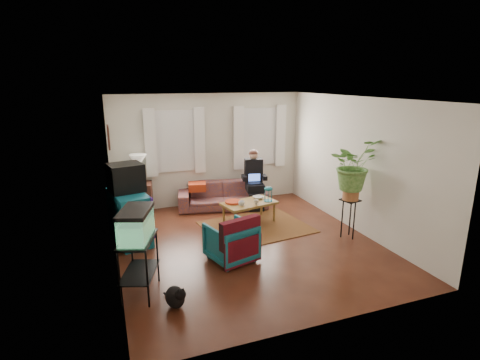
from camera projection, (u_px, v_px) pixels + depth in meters
name	position (u px, v px, depth m)	size (l,w,h in m)	color
floor	(248.00, 243.00, 6.84)	(4.50, 5.00, 0.01)	#4F2B14
ceiling	(248.00, 98.00, 6.17)	(4.50, 5.00, 0.01)	white
wall_back	(209.00, 150.00, 8.77)	(4.50, 0.01, 2.60)	silver
wall_front	(328.00, 226.00, 4.24)	(4.50, 0.01, 2.60)	silver
wall_left	(112.00, 187.00, 5.76)	(0.01, 5.00, 2.60)	silver
wall_right	(356.00, 165.00, 7.25)	(0.01, 5.00, 2.60)	silver
window_left	(175.00, 141.00, 8.42)	(1.08, 0.04, 1.38)	white
window_right	(259.00, 137.00, 9.10)	(1.08, 0.04, 1.38)	white
curtains_left	(176.00, 142.00, 8.35)	(1.36, 0.06, 1.50)	white
curtains_right	(260.00, 137.00, 9.03)	(1.36, 0.06, 1.50)	white
picture_frame	(109.00, 137.00, 6.37)	(0.04, 0.32, 0.40)	#3D2616
area_rug	(256.00, 227.00, 7.58)	(2.00, 1.60, 0.01)	brown
sofa	(223.00, 191.00, 8.66)	(2.04, 0.80, 0.80)	brown
seated_person	(254.00, 181.00, 8.70)	(0.51, 0.63, 1.21)	black
side_table	(141.00, 199.00, 8.25)	(0.49, 0.49, 0.71)	#422219
table_lamp	(139.00, 170.00, 8.08)	(0.37, 0.37, 0.65)	white
dresser	(129.00, 217.00, 6.82)	(0.52, 1.05, 0.94)	#135973
crt_tv	(126.00, 177.00, 6.73)	(0.58, 0.52, 0.50)	black
aquarium_stand	(139.00, 267.00, 5.14)	(0.41, 0.74, 0.83)	black
aquarium	(136.00, 224.00, 4.98)	(0.37, 0.67, 0.43)	#7FD899
black_cat	(175.00, 295.00, 4.91)	(0.25, 0.39, 0.33)	black
armchair	(231.00, 240.00, 6.13)	(0.70, 0.65, 0.71)	#115E6A
serape_throw	(241.00, 237.00, 5.88)	(0.72, 0.17, 0.59)	#9E0A0A
coffee_table	(249.00, 212.00, 7.77)	(1.09, 0.59, 0.45)	brown
cup_a	(242.00, 203.00, 7.49)	(0.12, 0.12, 0.10)	white
cup_b	(256.00, 202.00, 7.58)	(0.10, 0.10, 0.09)	beige
bowl	(258.00, 197.00, 7.94)	(0.21, 0.21, 0.05)	white
snack_tray	(233.00, 202.00, 7.67)	(0.34, 0.34, 0.04)	#B21414
birdcage	(268.00, 194.00, 7.74)	(0.18, 0.18, 0.32)	#115B6B
plant_stand	(349.00, 219.00, 7.02)	(0.32, 0.32, 0.75)	black
potted_plant	(352.00, 172.00, 6.79)	(0.86, 0.74, 0.95)	#599947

